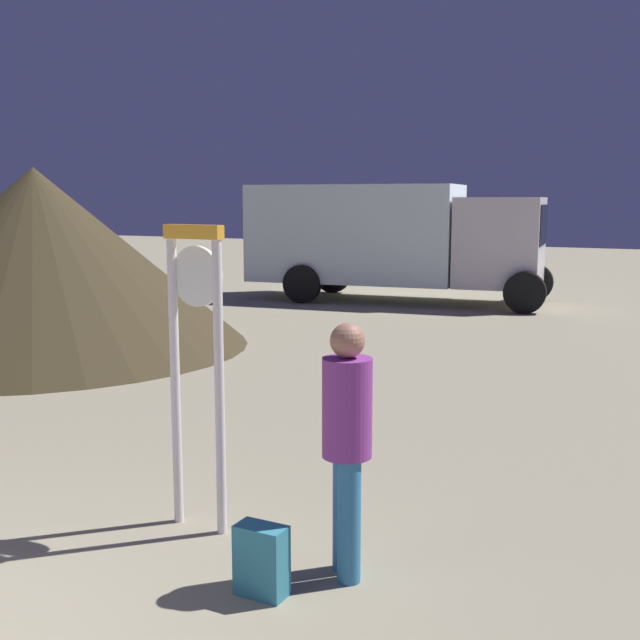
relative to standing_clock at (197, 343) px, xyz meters
name	(u,v)px	position (x,y,z in m)	size (l,w,h in m)	color
standing_clock	(197,343)	(0.00, 0.00, 0.00)	(0.49, 0.11, 2.24)	white
person_near_clock	(347,437)	(1.30, -0.19, -0.47)	(0.32, 0.32, 1.66)	teal
backpack	(262,561)	(0.95, -0.65, -1.17)	(0.32, 0.21, 0.45)	teal
box_truck_near	(389,236)	(-3.95, 12.99, 0.16)	(7.36, 3.25, 2.77)	white
dome_tent	(37,258)	(-6.67, 4.68, 0.08)	(6.80, 6.80, 2.94)	#3A301C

